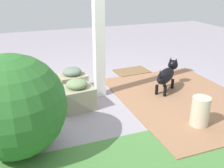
# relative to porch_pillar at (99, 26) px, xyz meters

# --- Properties ---
(ground_plane) EXTENTS (12.00, 12.00, 0.00)m
(ground_plane) POSITION_rel_porch_pillar_xyz_m (-0.16, 0.21, -1.07)
(ground_plane) COLOR #978D98
(brick_path) EXTENTS (1.80, 2.40, 0.02)m
(brick_path) POSITION_rel_porch_pillar_xyz_m (-1.12, 0.61, -1.06)
(brick_path) COLOR #976A4B
(brick_path) RESTS_ON ground
(porch_pillar) EXTENTS (0.15, 0.15, 2.15)m
(porch_pillar) POSITION_rel_porch_pillar_xyz_m (0.00, 0.00, 0.00)
(porch_pillar) COLOR white
(porch_pillar) RESTS_ON ground
(stone_planter_nearest) EXTENTS (0.45, 0.38, 0.41)m
(stone_planter_nearest) POSITION_rel_porch_pillar_xyz_m (0.37, -0.28, -0.89)
(stone_planter_nearest) COLOR tan
(stone_planter_nearest) RESTS_ON ground
(stone_planter_near) EXTENTS (0.47, 0.42, 0.44)m
(stone_planter_near) POSITION_rel_porch_pillar_xyz_m (0.44, 0.33, -0.88)
(stone_planter_near) COLOR #9B967A
(stone_planter_near) RESTS_ON ground
(round_shrub) EXTENTS (1.06, 1.06, 1.06)m
(round_shrub) POSITION_rel_porch_pillar_xyz_m (1.25, 1.08, -0.54)
(round_shrub) COLOR #2B6829
(round_shrub) RESTS_ON ground
(terracotta_pot_tall) EXTENTS (0.26, 0.26, 0.62)m
(terracotta_pot_tall) POSITION_rel_porch_pillar_xyz_m (0.97, 0.22, -0.85)
(terracotta_pot_tall) COLOR #AE5D42
(terracotta_pot_tall) RESTS_ON ground
(terracotta_pot_spiky) EXTENTS (0.31, 0.31, 0.57)m
(terracotta_pot_spiky) POSITION_rel_porch_pillar_xyz_m (1.09, -0.56, -0.80)
(terracotta_pot_spiky) COLOR #B05E3E
(terracotta_pot_spiky) RESTS_ON ground
(dog) EXTENTS (0.64, 0.56, 0.49)m
(dog) POSITION_rel_porch_pillar_xyz_m (-1.05, 0.25, -0.79)
(dog) COLOR black
(dog) RESTS_ON ground
(ceramic_urn) EXTENTS (0.23, 0.23, 0.39)m
(ceramic_urn) POSITION_rel_porch_pillar_xyz_m (-0.86, 1.33, -0.88)
(ceramic_urn) COLOR beige
(ceramic_urn) RESTS_ON ground
(doormat) EXTENTS (0.67, 0.46, 0.03)m
(doormat) POSITION_rel_porch_pillar_xyz_m (-0.92, -0.78, -1.06)
(doormat) COLOR brown
(doormat) RESTS_ON ground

